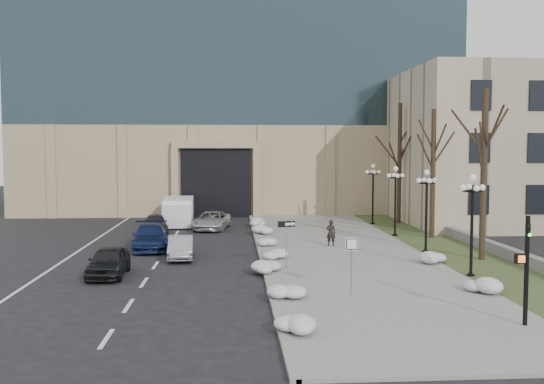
% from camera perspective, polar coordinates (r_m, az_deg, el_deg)
% --- Properties ---
extents(ground, '(160.00, 160.00, 0.00)m').
position_cam_1_polar(ground, '(21.67, 3.27, -11.70)').
color(ground, black).
rests_on(ground, ground).
extents(sidewalk, '(9.00, 40.00, 0.12)m').
position_cam_1_polar(sidewalk, '(35.71, 6.12, -5.38)').
color(sidewalk, gray).
rests_on(sidewalk, ground).
extents(curb, '(0.30, 40.00, 0.14)m').
position_cam_1_polar(curb, '(35.22, -1.14, -5.47)').
color(curb, gray).
rests_on(curb, ground).
extents(grass_strip, '(4.00, 40.00, 0.10)m').
position_cam_1_polar(grass_strip, '(37.37, 16.03, -5.11)').
color(grass_strip, '#374623').
rests_on(grass_strip, ground).
extents(stone_wall, '(0.50, 30.00, 0.70)m').
position_cam_1_polar(stone_wall, '(39.87, 17.78, -4.14)').
color(stone_wall, gray).
rests_on(stone_wall, ground).
extents(office_tower, '(40.00, 24.70, 36.00)m').
position_cam_1_polar(office_tower, '(65.52, -3.29, 15.11)').
color(office_tower, tan).
rests_on(office_tower, ground).
extents(classical_building, '(22.00, 18.12, 12.00)m').
position_cam_1_polar(classical_building, '(54.53, 23.09, 3.82)').
color(classical_building, '#C4B093').
rests_on(classical_building, ground).
extents(car_a, '(1.68, 4.06, 1.38)m').
position_cam_1_polar(car_a, '(29.25, -15.13, -6.33)').
color(car_a, black).
rests_on(car_a, ground).
extents(car_b, '(1.51, 3.79, 1.23)m').
position_cam_1_polar(car_b, '(33.05, -8.59, -5.19)').
color(car_b, '#A0A3A8').
rests_on(car_b, ground).
extents(car_c, '(2.68, 5.28, 1.47)m').
position_cam_1_polar(car_c, '(36.51, -11.39, -4.15)').
color(car_c, navy).
rests_on(car_c, ground).
extents(car_d, '(2.95, 5.07, 1.33)m').
position_cam_1_polar(car_d, '(44.76, -5.69, -2.69)').
color(car_d, silver).
rests_on(car_d, ground).
extents(car_e, '(2.20, 4.00, 1.29)m').
position_cam_1_polar(car_e, '(44.06, -10.85, -2.87)').
color(car_e, '#2B2B30').
rests_on(car_e, ground).
extents(pedestrian, '(0.66, 0.52, 1.57)m').
position_cam_1_polar(pedestrian, '(36.39, 5.56, -3.85)').
color(pedestrian, black).
rests_on(pedestrian, sidewalk).
extents(box_truck, '(2.52, 6.50, 2.03)m').
position_cam_1_polar(box_truck, '(48.05, -8.80, -1.87)').
color(box_truck, silver).
rests_on(box_truck, ground).
extents(one_way_sign, '(0.91, 0.35, 2.43)m').
position_cam_1_polar(one_way_sign, '(29.30, 1.65, -3.57)').
color(one_way_sign, slate).
rests_on(one_way_sign, ground).
extents(keep_sign, '(0.51, 0.07, 2.39)m').
position_cam_1_polar(keep_sign, '(24.32, 7.50, -5.75)').
color(keep_sign, slate).
rests_on(keep_sign, ground).
extents(traffic_signal, '(0.63, 0.84, 3.72)m').
position_cam_1_polar(traffic_signal, '(21.57, 22.75, -7.04)').
color(traffic_signal, black).
rests_on(traffic_signal, ground).
extents(snow_clump_a, '(1.10, 1.60, 0.36)m').
position_cam_1_polar(snow_clump_a, '(19.45, 2.67, -12.63)').
color(snow_clump_a, silver).
rests_on(snow_clump_a, sidewalk).
extents(snow_clump_b, '(1.10, 1.60, 0.36)m').
position_cam_1_polar(snow_clump_b, '(23.44, 1.69, -9.73)').
color(snow_clump_b, silver).
rests_on(snow_clump_b, sidewalk).
extents(snow_clump_c, '(1.10, 1.60, 0.36)m').
position_cam_1_polar(snow_clump_c, '(28.69, -0.20, -7.18)').
color(snow_clump_c, silver).
rests_on(snow_clump_c, sidewalk).
extents(snow_clump_d, '(1.10, 1.60, 0.36)m').
position_cam_1_polar(snow_clump_d, '(32.22, 0.30, -5.94)').
color(snow_clump_d, silver).
rests_on(snow_clump_d, sidewalk).
extents(snow_clump_e, '(1.10, 1.60, 0.36)m').
position_cam_1_polar(snow_clump_e, '(36.60, -0.79, -4.74)').
color(snow_clump_e, silver).
rests_on(snow_clump_e, sidewalk).
extents(snow_clump_f, '(1.10, 1.60, 0.36)m').
position_cam_1_polar(snow_clump_f, '(41.53, -0.62, -3.70)').
color(snow_clump_f, silver).
rests_on(snow_clump_f, sidewalk).
extents(snow_clump_g, '(1.10, 1.60, 0.36)m').
position_cam_1_polar(snow_clump_g, '(45.68, -1.28, -3.00)').
color(snow_clump_g, silver).
rests_on(snow_clump_g, sidewalk).
extents(snow_clump_h, '(1.10, 1.60, 0.36)m').
position_cam_1_polar(snow_clump_h, '(26.09, 19.01, -8.53)').
color(snow_clump_h, silver).
rests_on(snow_clump_h, sidewalk).
extents(snow_clump_i, '(1.10, 1.60, 0.36)m').
position_cam_1_polar(snow_clump_i, '(31.84, 14.95, -6.20)').
color(snow_clump_i, silver).
rests_on(snow_clump_i, sidewalk).
extents(lamppost_a, '(1.18, 1.18, 4.76)m').
position_cam_1_polar(lamppost_a, '(28.97, 18.32, -1.73)').
color(lamppost_a, black).
rests_on(lamppost_a, ground).
extents(lamppost_b, '(1.18, 1.18, 4.76)m').
position_cam_1_polar(lamppost_b, '(35.05, 14.34, -0.69)').
color(lamppost_b, black).
rests_on(lamppost_b, ground).
extents(lamppost_c, '(1.18, 1.18, 4.76)m').
position_cam_1_polar(lamppost_c, '(41.26, 11.54, 0.04)').
color(lamppost_c, black).
rests_on(lamppost_c, ground).
extents(lamppost_d, '(1.18, 1.18, 4.76)m').
position_cam_1_polar(lamppost_d, '(47.55, 9.48, 0.58)').
color(lamppost_d, black).
rests_on(lamppost_d, ground).
extents(tree_near, '(3.20, 3.20, 9.00)m').
position_cam_1_polar(tree_near, '(33.37, 19.36, 3.71)').
color(tree_near, black).
rests_on(tree_near, ground).
extents(tree_mid, '(3.20, 3.20, 8.50)m').
position_cam_1_polar(tree_mid, '(40.85, 14.94, 3.36)').
color(tree_mid, black).
rests_on(tree_mid, ground).
extents(tree_far, '(3.20, 3.20, 9.50)m').
position_cam_1_polar(tree_far, '(48.50, 11.93, 4.25)').
color(tree_far, black).
rests_on(tree_far, ground).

